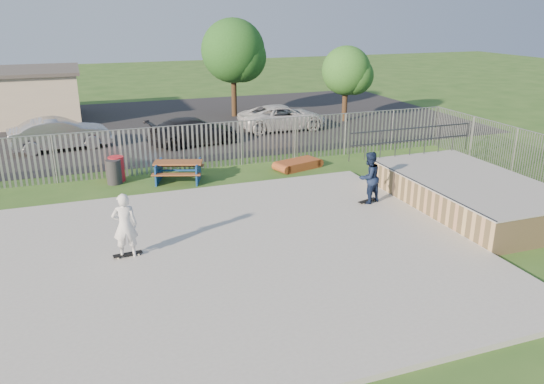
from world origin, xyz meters
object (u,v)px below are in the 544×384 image
object	(u,v)px
car_dark	(194,131)
tree_right	(346,71)
funbox	(298,165)
trash_bin_grey	(114,172)
picnic_table	(179,171)
skater_navy	(369,178)
tree_mid	(233,51)
skater_white	(125,225)
trash_bin_red	(117,169)
car_white	(283,117)
car_silver	(60,134)

from	to	relation	value
car_dark	tree_right	size ratio (longest dim) A/B	1.04
funbox	trash_bin_grey	bearing A→B (deg)	159.30
picnic_table	skater_navy	xyz separation A→B (m)	(5.78, -5.25, 0.66)
tree_mid	skater_white	size ratio (longest dim) A/B	3.34
skater_navy	skater_white	xyz separation A→B (m)	(-8.48, -1.53, 0.00)
trash_bin_red	car_dark	world-z (taller)	car_dark
tree_mid	tree_right	bearing A→B (deg)	-32.11
car_white	skater_white	xyz separation A→B (m)	(-10.20, -14.34, 0.35)
car_silver	skater_white	world-z (taller)	skater_white
trash_bin_red	skater_navy	bearing A→B (deg)	-36.78
picnic_table	tree_right	size ratio (longest dim) A/B	0.51
car_dark	tree_right	world-z (taller)	tree_right
tree_mid	skater_navy	bearing A→B (deg)	-90.69
trash_bin_red	tree_mid	size ratio (longest dim) A/B	0.17
car_silver	skater_white	distance (m)	13.98
picnic_table	tree_mid	size ratio (longest dim) A/B	0.38
skater_navy	car_white	bearing A→B (deg)	-115.63
picnic_table	funbox	size ratio (longest dim) A/B	1.15
trash_bin_red	car_white	bearing A→B (deg)	34.26
trash_bin_red	trash_bin_grey	world-z (taller)	trash_bin_red
trash_bin_red	trash_bin_grey	bearing A→B (deg)	-113.71
picnic_table	car_silver	bearing A→B (deg)	141.41
tree_mid	tree_right	size ratio (longest dim) A/B	1.34
tree_mid	tree_right	world-z (taller)	tree_mid
car_silver	tree_mid	world-z (taller)	tree_mid
car_dark	tree_mid	size ratio (longest dim) A/B	0.77
picnic_table	tree_right	world-z (taller)	tree_right
funbox	car_dark	distance (m)	6.78
car_white	trash_bin_red	bearing A→B (deg)	124.94
picnic_table	funbox	xyz separation A→B (m)	(5.27, -0.05, -0.23)
trash_bin_red	skater_white	distance (m)	7.65
car_white	tree_mid	xyz separation A→B (m)	(-1.50, 4.89, 3.43)
trash_bin_grey	car_silver	size ratio (longest dim) A/B	0.21
picnic_table	skater_navy	size ratio (longest dim) A/B	1.26
car_silver	car_white	distance (m)	12.07
trash_bin_grey	tree_mid	xyz separation A→B (m)	(8.49, 11.92, 3.67)
trash_bin_red	car_dark	distance (m)	6.55
car_silver	skater_navy	distance (m)	16.09
car_silver	tree_right	xyz separation A→B (m)	(16.61, 1.57, 2.28)
picnic_table	trash_bin_red	size ratio (longest dim) A/B	2.28
trash_bin_grey	car_silver	bearing A→B (deg)	107.47
trash_bin_red	tree_mid	bearing A→B (deg)	54.25
trash_bin_red	trash_bin_grey	size ratio (longest dim) A/B	1.04
picnic_table	car_dark	bearing A→B (deg)	90.53
picnic_table	funbox	bearing A→B (deg)	18.11
funbox	car_silver	bearing A→B (deg)	127.62
skater_white	car_dark	bearing A→B (deg)	-105.15
car_silver	car_dark	size ratio (longest dim) A/B	1.00
skater_navy	trash_bin_red	bearing A→B (deg)	-54.77
picnic_table	car_white	xyz separation A→B (m)	(7.50, 7.56, 0.31)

